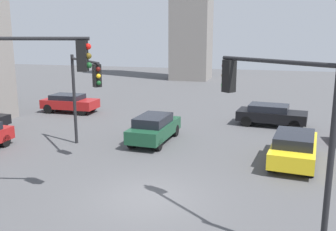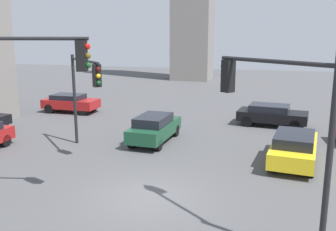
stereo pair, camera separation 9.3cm
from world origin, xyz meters
name	(u,v)px [view 2 (the right image)]	position (x,y,z in m)	size (l,w,h in m)	color
ground_plane	(147,197)	(0.00, 0.00, 0.00)	(101.39, 101.39, 0.00)	#4C4C4F
traffic_light_0	(85,84)	(-4.57, 4.21, 3.47)	(2.95, 2.89, 4.76)	black
traffic_light_1	(24,83)	(-3.79, -1.39, 4.23)	(4.04, 1.09, 5.87)	black
traffic_light_2	(274,107)	(4.23, -1.48, 3.85)	(3.12, 2.51, 5.48)	black
car_0	(70,102)	(-10.41, 12.71, 0.75)	(4.05, 1.83, 1.36)	maroon
car_3	(154,128)	(-1.92, 6.87, 0.80)	(1.94, 4.38, 1.51)	#19472D
car_4	(294,147)	(5.26, 5.30, 0.75)	(2.40, 4.78, 1.44)	yellow
car_5	(272,114)	(4.20, 12.43, 0.74)	(4.49, 2.43, 1.37)	black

